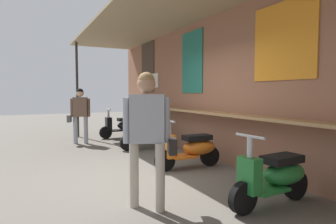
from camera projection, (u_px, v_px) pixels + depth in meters
name	position (u px, v px, depth m)	size (l,w,h in m)	color
ground_plane	(140.00, 175.00, 5.19)	(34.61, 34.61, 0.00)	#605B54
market_stall_facade	(224.00, 75.00, 5.90)	(12.36, 2.49, 3.28)	#8C5B44
scooter_black	(123.00, 126.00, 9.58)	(0.46, 1.40, 0.97)	black
scooter_teal	(149.00, 134.00, 7.59)	(0.46, 1.40, 0.97)	#197075
scooter_orange	(192.00, 148.00, 5.64)	(0.47, 1.40, 0.97)	orange
scooter_green	(276.00, 176.00, 3.76)	(0.48, 1.40, 0.97)	#237533
shopper_with_handbag	(80.00, 110.00, 8.35)	(0.38, 0.65, 1.62)	#999EA8
shopper_browsing	(148.00, 126.00, 3.59)	(0.43, 0.68, 1.73)	#ADA393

